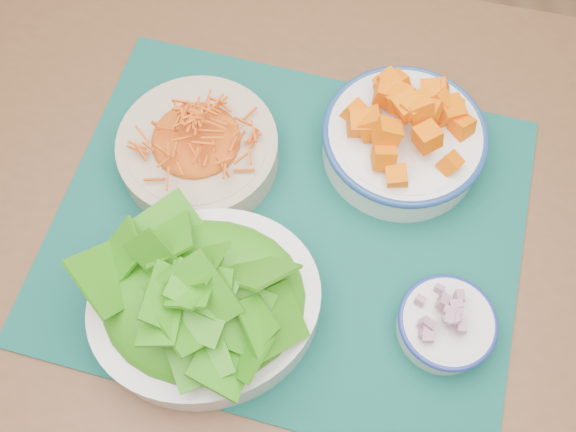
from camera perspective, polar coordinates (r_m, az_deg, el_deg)
The scene contains 6 objects.
table at distance 0.94m, azimuth 0.27°, elevation -2.37°, with size 1.50×1.20×0.75m.
placemat at distance 0.85m, azimuth 0.00°, elevation -0.92°, with size 0.61×0.50×0.00m, color #07342F.
carrot_bowl at distance 0.87m, azimuth -8.04°, elevation 6.21°, with size 0.23×0.23×0.08m.
squash_bowl at distance 0.87m, azimuth 10.38°, elevation 7.25°, with size 0.25×0.25×0.11m.
lettuce_bowl at distance 0.76m, azimuth -7.46°, elevation -7.36°, with size 0.32×0.29×0.12m.
onion_bowl at distance 0.79m, azimuth 13.96°, elevation -9.21°, with size 0.13×0.13×0.06m.
Camera 1 is at (0.18, -0.04, 1.53)m, focal length 40.00 mm.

